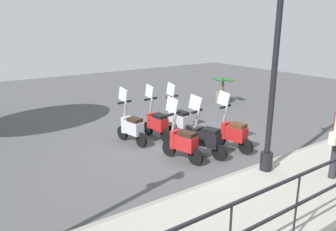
{
  "coord_description": "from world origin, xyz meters",
  "views": [
    {
      "loc": [
        -6.54,
        5.21,
        3.24
      ],
      "look_at": [
        0.2,
        0.5,
        0.9
      ],
      "focal_mm": 35.0,
      "sensor_mm": 36.0,
      "label": 1
    }
  ],
  "objects_px": {
    "potted_palm": "(222,92)",
    "scooter_near_0": "(233,132)",
    "scooter_near_1": "(206,138)",
    "scooter_far_0": "(178,119)",
    "lamp_post_near": "(274,75)",
    "scooter_far_1": "(157,123)",
    "scooter_near_2": "(182,142)",
    "scooter_far_2": "(132,127)"
  },
  "relations": [
    {
      "from": "lamp_post_near",
      "to": "scooter_far_2",
      "type": "xyz_separation_m",
      "value": [
        3.46,
        1.41,
        -1.74
      ]
    },
    {
      "from": "scooter_far_1",
      "to": "scooter_far_2",
      "type": "relative_size",
      "value": 1.0
    },
    {
      "from": "scooter_near_1",
      "to": "scooter_far_2",
      "type": "height_order",
      "value": "same"
    },
    {
      "from": "potted_palm",
      "to": "scooter_near_0",
      "type": "bearing_deg",
      "value": 138.83
    },
    {
      "from": "scooter_near_0",
      "to": "scooter_near_1",
      "type": "xyz_separation_m",
      "value": [
        0.08,
        0.87,
        0.0
      ]
    },
    {
      "from": "scooter_near_1",
      "to": "scooter_far_0",
      "type": "xyz_separation_m",
      "value": [
        1.69,
        -0.41,
        0.0
      ]
    },
    {
      "from": "scooter_far_0",
      "to": "scooter_far_1",
      "type": "distance_m",
      "value": 0.69
    },
    {
      "from": "lamp_post_near",
      "to": "potted_palm",
      "type": "height_order",
      "value": "lamp_post_near"
    },
    {
      "from": "scooter_near_2",
      "to": "scooter_far_1",
      "type": "distance_m",
      "value": 1.7
    },
    {
      "from": "lamp_post_near",
      "to": "scooter_far_1",
      "type": "height_order",
      "value": "lamp_post_near"
    },
    {
      "from": "scooter_near_0",
      "to": "scooter_near_1",
      "type": "relative_size",
      "value": 1.0
    },
    {
      "from": "lamp_post_near",
      "to": "scooter_far_0",
      "type": "bearing_deg",
      "value": -0.98
    },
    {
      "from": "lamp_post_near",
      "to": "scooter_far_2",
      "type": "distance_m",
      "value": 4.12
    },
    {
      "from": "scooter_near_0",
      "to": "scooter_far_2",
      "type": "xyz_separation_m",
      "value": [
        1.94,
        1.93,
        0.0
      ]
    },
    {
      "from": "potted_palm",
      "to": "scooter_near_0",
      "type": "relative_size",
      "value": 0.69
    },
    {
      "from": "lamp_post_near",
      "to": "scooter_near_2",
      "type": "relative_size",
      "value": 3.02
    },
    {
      "from": "scooter_far_0",
      "to": "scooter_far_1",
      "type": "xyz_separation_m",
      "value": [
        0.11,
        0.69,
        0.0
      ]
    },
    {
      "from": "scooter_far_0",
      "to": "scooter_far_2",
      "type": "relative_size",
      "value": 1.0
    },
    {
      "from": "scooter_near_0",
      "to": "scooter_far_2",
      "type": "height_order",
      "value": "same"
    },
    {
      "from": "scooter_near_0",
      "to": "scooter_near_2",
      "type": "xyz_separation_m",
      "value": [
        0.21,
        1.49,
        0.0
      ]
    },
    {
      "from": "potted_palm",
      "to": "scooter_near_1",
      "type": "relative_size",
      "value": 0.69
    },
    {
      "from": "scooter_near_2",
      "to": "lamp_post_near",
      "type": "bearing_deg",
      "value": -164.24
    },
    {
      "from": "potted_palm",
      "to": "lamp_post_near",
      "type": "bearing_deg",
      "value": 143.91
    },
    {
      "from": "scooter_far_0",
      "to": "scooter_far_2",
      "type": "bearing_deg",
      "value": 78.21
    },
    {
      "from": "scooter_near_1",
      "to": "scooter_far_0",
      "type": "relative_size",
      "value": 1.0
    },
    {
      "from": "scooter_near_2",
      "to": "scooter_near_1",
      "type": "bearing_deg",
      "value": -115.89
    },
    {
      "from": "scooter_far_1",
      "to": "lamp_post_near",
      "type": "bearing_deg",
      "value": -173.52
    },
    {
      "from": "scooter_far_0",
      "to": "scooter_far_2",
      "type": "distance_m",
      "value": 1.48
    },
    {
      "from": "potted_palm",
      "to": "scooter_near_1",
      "type": "xyz_separation_m",
      "value": [
        -3.9,
        4.35,
        0.04
      ]
    },
    {
      "from": "scooter_near_1",
      "to": "scooter_far_1",
      "type": "relative_size",
      "value": 1.0
    },
    {
      "from": "scooter_far_1",
      "to": "scooter_near_0",
      "type": "bearing_deg",
      "value": -152.51
    },
    {
      "from": "lamp_post_near",
      "to": "scooter_near_2",
      "type": "height_order",
      "value": "lamp_post_near"
    },
    {
      "from": "potted_palm",
      "to": "scooter_near_0",
      "type": "distance_m",
      "value": 5.29
    },
    {
      "from": "scooter_near_0",
      "to": "scooter_far_0",
      "type": "distance_m",
      "value": 1.82
    },
    {
      "from": "scooter_near_0",
      "to": "scooter_far_2",
      "type": "distance_m",
      "value": 2.74
    },
    {
      "from": "scooter_near_1",
      "to": "scooter_near_2",
      "type": "relative_size",
      "value": 1.0
    },
    {
      "from": "scooter_near_0",
      "to": "scooter_far_1",
      "type": "height_order",
      "value": "same"
    },
    {
      "from": "scooter_near_1",
      "to": "scooter_far_1",
      "type": "bearing_deg",
      "value": -7.63
    },
    {
      "from": "potted_palm",
      "to": "scooter_far_0",
      "type": "bearing_deg",
      "value": 119.3
    },
    {
      "from": "scooter_near_2",
      "to": "scooter_far_0",
      "type": "xyz_separation_m",
      "value": [
        1.56,
        -1.03,
        0.0
      ]
    },
    {
      "from": "lamp_post_near",
      "to": "scooter_near_2",
      "type": "bearing_deg",
      "value": 29.52
    },
    {
      "from": "lamp_post_near",
      "to": "potted_palm",
      "type": "relative_size",
      "value": 4.38
    }
  ]
}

